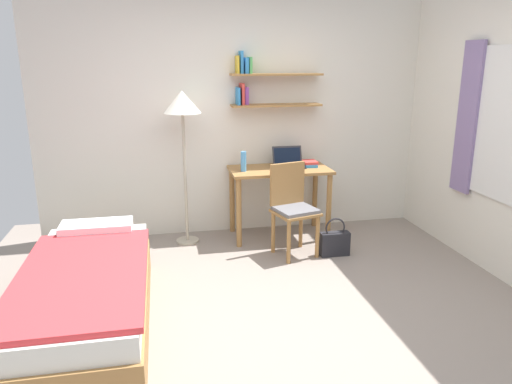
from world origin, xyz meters
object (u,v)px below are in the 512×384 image
at_px(bed, 87,296).
at_px(desk_chair, 293,205).
at_px(standing_lamp, 182,111).
at_px(book_stack, 310,163).
at_px(laptop, 288,162).
at_px(water_bottle, 244,161).
at_px(handbag, 335,243).
at_px(desk, 279,181).

relative_size(bed, desk_chair, 2.16).
distance_m(standing_lamp, book_stack, 1.48).
bearing_deg(book_stack, laptop, 175.96).
relative_size(desk_chair, water_bottle, 4.34).
height_order(standing_lamp, book_stack, standing_lamp).
height_order(book_stack, handbag, book_stack).
height_order(desk, handbag, desk).
xyz_separation_m(desk_chair, handbag, (0.40, -0.14, -0.37)).
bearing_deg(standing_lamp, handbag, -24.91).
xyz_separation_m(water_bottle, handbag, (0.81, -0.60, -0.73)).
height_order(desk, standing_lamp, standing_lamp).
height_order(desk_chair, laptop, laptop).
bearing_deg(laptop, book_stack, -4.04).
bearing_deg(water_bottle, book_stack, 8.14).
distance_m(bed, desk_chair, 2.11).
bearing_deg(bed, desk_chair, 29.57).
height_order(standing_lamp, handbag, standing_lamp).
bearing_deg(book_stack, bed, -143.64).
bearing_deg(desk, book_stack, 8.33).
bearing_deg(water_bottle, desk_chair, -47.83).
xyz_separation_m(bed, desk, (1.81, 1.54, 0.38)).
bearing_deg(handbag, water_bottle, 143.60).
bearing_deg(handbag, standing_lamp, 155.09).
distance_m(desk, desk_chair, 0.52).
distance_m(book_stack, handbag, 0.97).
distance_m(standing_lamp, laptop, 1.26).
relative_size(bed, book_stack, 8.91).
distance_m(bed, laptop, 2.58).
bearing_deg(water_bottle, handbag, -36.40).
xyz_separation_m(bed, book_stack, (2.16, 1.59, 0.55)).
xyz_separation_m(bed, desk_chair, (1.82, 1.03, 0.26)).
bearing_deg(bed, book_stack, 36.36).
bearing_deg(standing_lamp, water_bottle, -5.67).
distance_m(bed, desk, 2.41).
distance_m(water_bottle, book_stack, 0.76).
bearing_deg(water_bottle, laptop, 13.63).
relative_size(desk, laptop, 3.21).
bearing_deg(desk, handbag, -58.03).
bearing_deg(standing_lamp, book_stack, 2.00).
distance_m(desk_chair, book_stack, 0.72).
height_order(standing_lamp, laptop, standing_lamp).
height_order(desk_chair, handbag, desk_chair).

